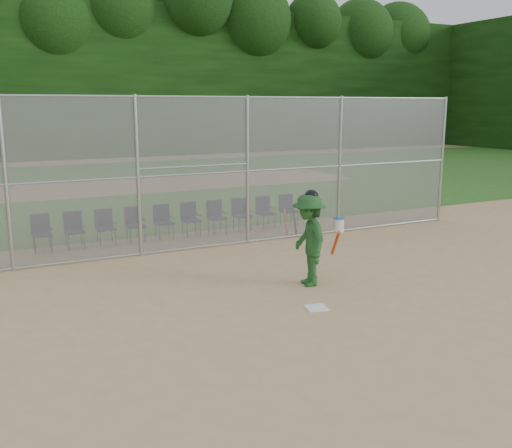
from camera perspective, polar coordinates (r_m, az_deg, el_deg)
name	(u,v)px	position (r m, az deg, el deg)	size (l,w,h in m)	color
ground	(314,304)	(11.12, 5.85, -7.93)	(100.00, 100.00, 0.00)	tan
grass_strip	(108,186)	(27.64, -14.62, 3.67)	(100.00, 100.00, 0.00)	#295C1B
dirt_patch_far	(108,186)	(27.64, -14.62, 3.67)	(24.00, 24.00, 0.00)	tan
backstop_fence	(213,170)	(15.01, -4.31, 5.38)	(16.09, 0.09, 4.00)	gray
treeline	(92,68)	(29.40, -16.05, 14.80)	(81.00, 60.00, 11.00)	black
home_plate	(316,308)	(10.89, 6.06, -8.32)	(0.38, 0.38, 0.02)	white
batter_at_plate	(309,239)	(11.98, 5.30, -1.54)	(1.04, 1.41, 2.04)	#1F4F21
water_cooler	(338,224)	(17.30, 8.23, -0.03)	(0.36, 0.36, 0.45)	white
spare_bats	(299,222)	(16.64, 4.35, 0.24)	(0.96, 0.34, 0.84)	#D84C14
chair_0	(42,234)	(15.77, -20.62, -0.90)	(0.54, 0.52, 0.96)	#0F1137
chair_1	(75,230)	(15.87, -17.69, -0.62)	(0.54, 0.52, 0.96)	#0F1137
chair_2	(106,228)	(16.01, -14.79, -0.35)	(0.54, 0.52, 0.96)	#0F1137
chair_3	(136,225)	(16.19, -11.96, -0.08)	(0.54, 0.52, 0.96)	#0F1137
chair_4	(164,222)	(16.41, -9.19, 0.19)	(0.54, 0.52, 0.96)	#0F1137
chair_5	(191,220)	(16.67, -6.50, 0.45)	(0.54, 0.52, 0.96)	#0F1137
chair_6	(217,217)	(16.96, -3.90, 0.69)	(0.54, 0.52, 0.96)	#0F1137
chair_7	(242,215)	(17.29, -1.40, 0.93)	(0.54, 0.52, 0.96)	#0F1137
chair_8	(266,213)	(17.65, 1.01, 1.16)	(0.54, 0.52, 0.96)	#0F1137
chair_9	(289,210)	(18.04, 3.32, 1.37)	(0.54, 0.52, 0.96)	#0F1137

